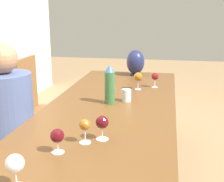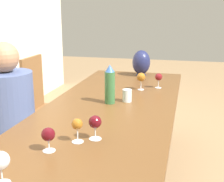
{
  "view_description": "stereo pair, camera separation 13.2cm",
  "coord_description": "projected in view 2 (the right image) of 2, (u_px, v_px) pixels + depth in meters",
  "views": [
    {
      "loc": [
        -2.19,
        -0.41,
        1.45
      ],
      "look_at": [
        0.03,
        0.0,
        0.86
      ],
      "focal_mm": 50.0,
      "sensor_mm": 36.0,
      "label": 1
    },
    {
      "loc": [
        -2.17,
        -0.54,
        1.45
      ],
      "look_at": [
        0.03,
        0.0,
        0.86
      ],
      "focal_mm": 50.0,
      "sensor_mm": 36.0,
      "label": 2
    }
  ],
  "objects": [
    {
      "name": "wine_glass_5",
      "position": [
        141.0,
        77.0,
        2.75
      ],
      "size": [
        0.08,
        0.08,
        0.15
      ],
      "color": "silver",
      "rests_on": "dining_table"
    },
    {
      "name": "water_tumbler",
      "position": [
        127.0,
        95.0,
        2.41
      ],
      "size": [
        0.07,
        0.07,
        0.1
      ],
      "color": "silver",
      "rests_on": "dining_table"
    },
    {
      "name": "wine_glass_1",
      "position": [
        48.0,
        135.0,
        1.56
      ],
      "size": [
        0.07,
        0.07,
        0.13
      ],
      "color": "silver",
      "rests_on": "dining_table"
    },
    {
      "name": "vase",
      "position": [
        141.0,
        63.0,
        3.32
      ],
      "size": [
        0.19,
        0.19,
        0.27
      ],
      "color": "#1E234C",
      "rests_on": "dining_table"
    },
    {
      "name": "wine_glass_2",
      "position": [
        77.0,
        125.0,
        1.66
      ],
      "size": [
        0.06,
        0.06,
        0.13
      ],
      "color": "silver",
      "rests_on": "dining_table"
    },
    {
      "name": "wine_glass_0",
      "position": [
        0.0,
        161.0,
        1.26
      ],
      "size": [
        0.08,
        0.08,
        0.14
      ],
      "color": "silver",
      "rests_on": "dining_table"
    },
    {
      "name": "water_bottle",
      "position": [
        110.0,
        85.0,
        2.34
      ],
      "size": [
        0.08,
        0.08,
        0.3
      ],
      "color": "#336638",
      "rests_on": "dining_table"
    },
    {
      "name": "wine_glass_3",
      "position": [
        95.0,
        123.0,
        1.7
      ],
      "size": [
        0.07,
        0.07,
        0.14
      ],
      "color": "silver",
      "rests_on": "dining_table"
    },
    {
      "name": "chair_near",
      "position": [
        1.0,
        133.0,
        2.41
      ],
      "size": [
        0.44,
        0.44,
        1.0
      ],
      "color": "brown",
      "rests_on": "ground_plane"
    },
    {
      "name": "dining_table",
      "position": [
        111.0,
        113.0,
        2.35
      ],
      "size": [
        2.57,
        0.95,
        0.76
      ],
      "color": "brown",
      "rests_on": "ground_plane"
    },
    {
      "name": "wine_glass_4",
      "position": [
        159.0,
        77.0,
        2.81
      ],
      "size": [
        0.07,
        0.07,
        0.13
      ],
      "color": "silver",
      "rests_on": "dining_table"
    },
    {
      "name": "person_near",
      "position": [
        11.0,
        119.0,
        2.36
      ],
      "size": [
        0.39,
        0.39,
        1.23
      ],
      "color": "#2D2D38",
      "rests_on": "ground_plane"
    },
    {
      "name": "chair_far",
      "position": [
        45.0,
        104.0,
        3.13
      ],
      "size": [
        0.44,
        0.44,
        1.0
      ],
      "color": "brown",
      "rests_on": "ground_plane"
    }
  ]
}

